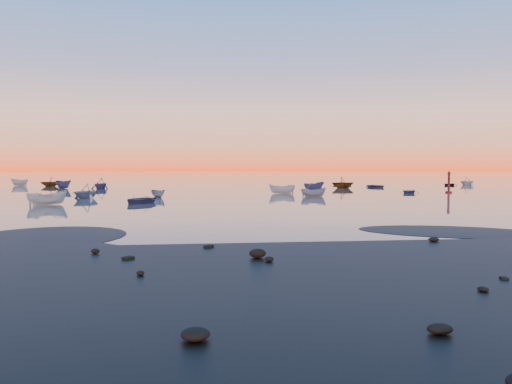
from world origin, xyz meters
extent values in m
plane|color=#625A51|center=(0.00, 100.00, 0.00)|extent=(600.00, 600.00, 0.00)
imported|color=#B9B9B4|center=(-19.55, 24.39, 0.00)|extent=(3.49, 4.26, 1.37)
cylinder|color=#4A0F10|center=(32.13, 42.33, 0.05)|extent=(0.95, 0.95, 0.32)
cylinder|color=#4A0F10|center=(32.13, 42.33, 1.37)|extent=(0.34, 0.34, 2.75)
cone|color=#4A0F10|center=(32.13, 42.33, 3.01)|extent=(0.63, 0.63, 0.53)
camera|label=1|loc=(-4.59, -27.26, 3.79)|focal=35.00mm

